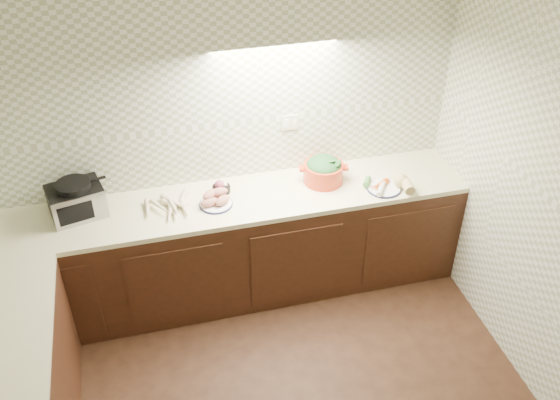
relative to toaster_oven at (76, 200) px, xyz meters
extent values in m
cube|color=white|center=(1.05, -1.61, 1.55)|extent=(3.60, 3.60, 0.05)
cube|color=#99A07F|center=(1.05, 0.17, 0.28)|extent=(3.60, 0.05, 2.60)
cube|color=beige|center=(1.60, 0.18, 0.30)|extent=(0.13, 0.01, 0.12)
cube|color=black|center=(1.05, -0.11, -0.59)|extent=(3.60, 0.60, 0.86)
cube|color=beige|center=(1.05, -0.11, -0.14)|extent=(3.60, 0.60, 0.04)
cube|color=black|center=(0.00, 0.01, -0.01)|extent=(0.42, 0.35, 0.22)
cube|color=#9F9FA4|center=(0.03, -0.13, -0.01)|extent=(0.36, 0.09, 0.22)
cube|color=black|center=(0.03, -0.13, -0.01)|extent=(0.23, 0.06, 0.15)
cylinder|color=black|center=(0.00, 0.01, 0.12)|extent=(0.29, 0.29, 0.04)
cone|color=beige|center=(0.61, -0.22, -0.10)|extent=(0.11, 0.22, 0.04)
cone|color=beige|center=(0.64, -0.20, -0.10)|extent=(0.12, 0.20, 0.05)
cone|color=beige|center=(0.59, -0.20, -0.10)|extent=(0.05, 0.19, 0.05)
cone|color=beige|center=(0.62, -0.11, -0.10)|extent=(0.13, 0.21, 0.04)
cone|color=beige|center=(0.72, -0.13, -0.10)|extent=(0.18, 0.21, 0.05)
cone|color=beige|center=(0.51, -0.05, -0.10)|extent=(0.17, 0.18, 0.05)
cone|color=beige|center=(0.48, -0.04, -0.10)|extent=(0.07, 0.18, 0.04)
cone|color=beige|center=(0.60, -0.19, -0.08)|extent=(0.17, 0.16, 0.05)
cone|color=beige|center=(0.51, -0.20, -0.08)|extent=(0.22, 0.17, 0.04)
cone|color=beige|center=(0.61, -0.19, -0.07)|extent=(0.13, 0.21, 0.05)
cone|color=beige|center=(0.62, -0.21, -0.08)|extent=(0.16, 0.16, 0.05)
cylinder|color=#14183D|center=(0.96, -0.14, -0.12)|extent=(0.24, 0.24, 0.01)
cylinder|color=white|center=(0.96, -0.14, -0.11)|extent=(0.23, 0.23, 0.02)
ellipsoid|color=#BA6F62|center=(0.91, -0.16, -0.07)|extent=(0.14, 0.08, 0.06)
ellipsoid|color=#BA6F62|center=(1.01, -0.16, -0.07)|extent=(0.14, 0.08, 0.06)
ellipsoid|color=#BA6F62|center=(0.96, -0.09, -0.07)|extent=(0.14, 0.08, 0.06)
ellipsoid|color=#BA6F62|center=(0.92, -0.12, -0.04)|extent=(0.14, 0.08, 0.06)
ellipsoid|color=#BA6F62|center=(0.99, -0.10, -0.04)|extent=(0.14, 0.08, 0.06)
cylinder|color=black|center=(1.03, 0.01, -0.10)|extent=(0.13, 0.13, 0.05)
sphere|color=maroon|center=(1.01, 0.01, -0.06)|extent=(0.07, 0.07, 0.07)
sphere|color=white|center=(1.05, 0.02, -0.07)|extent=(0.04, 0.04, 0.04)
cylinder|color=red|center=(1.81, -0.04, -0.05)|extent=(0.36, 0.36, 0.15)
cube|color=red|center=(1.64, 0.00, 0.00)|extent=(0.05, 0.07, 0.02)
cube|color=red|center=(1.97, -0.07, 0.00)|extent=(0.05, 0.07, 0.02)
ellipsoid|color=#27632D|center=(1.81, -0.04, 0.01)|extent=(0.27, 0.27, 0.15)
cylinder|color=#14183D|center=(2.22, -0.25, -0.12)|extent=(0.26, 0.26, 0.01)
cylinder|color=white|center=(2.22, -0.25, -0.11)|extent=(0.25, 0.25, 0.02)
cone|color=#E5561B|center=(2.22, -0.25, -0.09)|extent=(0.15, 0.08, 0.03)
cone|color=#E5561B|center=(2.18, -0.22, -0.09)|extent=(0.14, 0.11, 0.03)
cone|color=#E5561B|center=(2.18, -0.23, -0.09)|extent=(0.13, 0.12, 0.03)
cone|color=#E5561B|center=(2.22, -0.23, -0.07)|extent=(0.13, 0.12, 0.03)
cylinder|color=silver|center=(2.18, -0.29, -0.09)|extent=(0.12, 0.16, 0.04)
cylinder|color=#37722F|center=(2.11, -0.18, -0.09)|extent=(0.09, 0.11, 0.04)
camera|label=1|loc=(0.50, -3.78, 2.56)|focal=40.00mm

